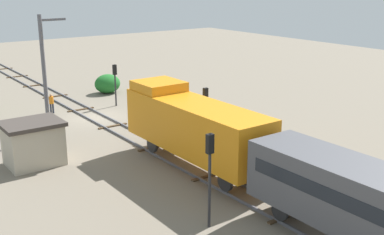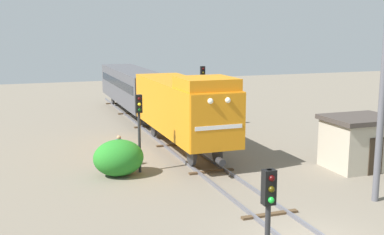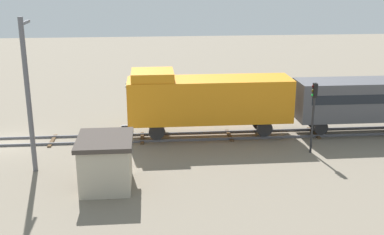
% 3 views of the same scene
% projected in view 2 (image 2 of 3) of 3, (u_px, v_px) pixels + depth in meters
% --- Properties ---
extents(locomotive, '(2.90, 11.60, 4.60)m').
position_uv_depth(locomotive, '(183.00, 105.00, 28.03)').
color(locomotive, orange).
rests_on(locomotive, railway_track).
extents(passenger_car_leading, '(2.84, 14.00, 3.66)m').
position_uv_depth(passenger_car_leading, '(133.00, 85.00, 40.42)').
color(passenger_car_leading, '#4C4C51').
rests_on(passenger_car_leading, railway_track).
extents(traffic_signal_near, '(0.32, 0.34, 3.75)m').
position_uv_depth(traffic_signal_near, '(268.00, 213.00, 12.05)').
color(traffic_signal_near, '#262628').
rests_on(traffic_signal_near, ground).
extents(traffic_signal_mid, '(0.32, 0.34, 3.97)m').
position_uv_depth(traffic_signal_mid, '(139.00, 119.00, 23.96)').
color(traffic_signal_mid, '#262628').
rests_on(traffic_signal_mid, ground).
extents(traffic_signal_far, '(0.32, 0.34, 4.52)m').
position_uv_depth(traffic_signal_far, '(203.00, 85.00, 34.93)').
color(traffic_signal_far, '#262628').
rests_on(traffic_signal_far, ground).
extents(worker_by_signal, '(0.38, 0.38, 1.70)m').
position_uv_depth(worker_by_signal, '(119.00, 148.00, 25.21)').
color(worker_by_signal, '#262B38').
rests_on(worker_by_signal, ground).
extents(catenary_mast, '(1.94, 0.28, 8.78)m').
position_uv_depth(catenary_mast, '(382.00, 92.00, 19.52)').
color(catenary_mast, '#595960').
rests_on(catenary_mast, ground).
extents(relay_hut, '(3.50, 2.90, 2.74)m').
position_uv_depth(relay_hut, '(359.00, 142.00, 24.94)').
color(relay_hut, '#B2A893').
rests_on(relay_hut, ground).
extents(bush_near, '(2.49, 2.04, 1.81)m').
position_uv_depth(bush_near, '(119.00, 158.00, 23.72)').
color(bush_near, '#277D26').
rests_on(bush_near, ground).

